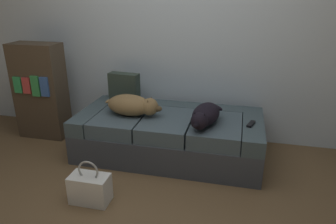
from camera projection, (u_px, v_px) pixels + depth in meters
name	position (u px, v px, depth m)	size (l,w,h in m)	color
back_wall	(182.00, 14.00, 3.37)	(6.40, 0.10, 2.80)	silver
couch	(169.00, 135.00, 3.26)	(1.87, 0.90, 0.45)	#3C424B
dog_tan	(133.00, 105.00, 3.13)	(0.63, 0.30, 0.21)	olive
dog_dark	(205.00, 115.00, 2.90)	(0.31, 0.57, 0.19)	black
tv_remote	(251.00, 124.00, 2.93)	(0.04, 0.15, 0.02)	black
throw_pillow	(124.00, 88.00, 3.46)	(0.34, 0.12, 0.34)	#303E35
handbag	(90.00, 188.00, 2.54)	(0.32, 0.18, 0.38)	silver
bookshelf	(41.00, 91.00, 3.60)	(0.56, 0.30, 1.10)	#473A2B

